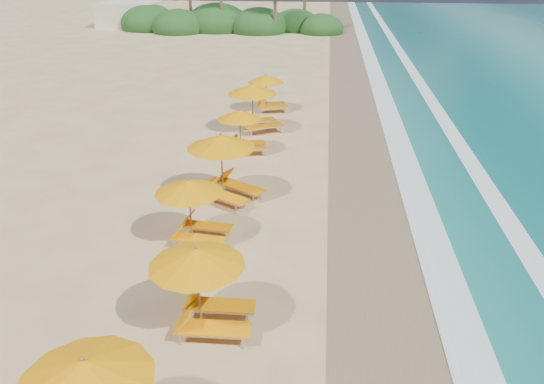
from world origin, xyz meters
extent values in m
plane|color=#D8B87E|center=(0.00, 0.00, 0.00)|extent=(160.00, 160.00, 0.00)
cube|color=#836D4E|center=(4.00, 0.00, 0.01)|extent=(4.00, 160.00, 0.01)
cube|color=white|center=(5.50, 0.00, 0.03)|extent=(1.20, 160.00, 0.01)
cube|color=white|center=(8.50, 0.00, 0.02)|extent=(0.80, 160.00, 0.01)
cone|color=orange|center=(-2.36, -10.00, 2.23)|extent=(3.38, 3.38, 0.49)
sphere|color=olive|center=(-2.36, -10.00, 2.50)|extent=(0.09, 0.09, 0.09)
cylinder|color=olive|center=(-1.26, -5.97, 1.18)|extent=(0.06, 0.06, 2.36)
cone|color=orange|center=(-1.26, -5.97, 2.16)|extent=(2.47, 2.47, 0.47)
sphere|color=olive|center=(-1.26, -5.97, 2.43)|extent=(0.08, 0.08, 0.08)
cylinder|color=olive|center=(-2.56, -1.55, 1.09)|extent=(0.05, 0.05, 2.19)
cone|color=orange|center=(-2.56, -1.55, 2.00)|extent=(2.46, 2.46, 0.44)
sphere|color=olive|center=(-2.56, -1.55, 2.24)|extent=(0.08, 0.08, 0.08)
cylinder|color=olive|center=(-2.12, 1.85, 1.29)|extent=(0.06, 0.06, 2.57)
cone|color=orange|center=(-2.12, 1.85, 2.35)|extent=(3.62, 3.62, 0.52)
sphere|color=olive|center=(-2.12, 1.85, 2.64)|extent=(0.09, 0.09, 0.09)
cylinder|color=olive|center=(-2.20, 6.84, 1.04)|extent=(0.05, 0.05, 2.07)
cone|color=orange|center=(-2.20, 6.84, 1.90)|extent=(2.61, 2.61, 0.42)
sphere|color=olive|center=(-2.20, 6.84, 2.13)|extent=(0.07, 0.07, 0.07)
cylinder|color=olive|center=(-2.03, 10.03, 1.26)|extent=(0.06, 0.06, 2.53)
cone|color=orange|center=(-2.03, 10.03, 2.31)|extent=(3.53, 3.53, 0.51)
sphere|color=olive|center=(-2.03, 10.03, 2.59)|extent=(0.09, 0.09, 0.09)
cylinder|color=olive|center=(-1.76, 13.94, 1.07)|extent=(0.05, 0.05, 2.15)
cone|color=orange|center=(-1.76, 13.94, 1.96)|extent=(2.69, 2.69, 0.43)
sphere|color=olive|center=(-1.76, 13.94, 2.20)|extent=(0.08, 0.08, 0.08)
ellipsoid|color=#163D14|center=(-6.00, 45.00, 0.62)|extent=(6.40, 6.40, 4.16)
ellipsoid|color=#163D14|center=(-11.00, 46.00, 0.70)|extent=(7.20, 7.20, 4.68)
ellipsoid|color=#163D14|center=(-15.00, 44.00, 0.58)|extent=(6.00, 6.00, 3.90)
ellipsoid|color=#163D14|center=(-2.00, 47.00, 0.55)|extent=(5.60, 5.60, 3.64)
ellipsoid|color=#163D14|center=(-19.00, 46.00, 0.64)|extent=(6.60, 6.60, 4.29)
ellipsoid|color=#163D14|center=(1.00, 45.00, 0.49)|extent=(5.00, 5.00, 3.25)
cylinder|color=brown|center=(-4.00, 43.00, 2.50)|extent=(0.36, 0.36, 5.00)
cylinder|color=brown|center=(-10.00, 44.00, 2.80)|extent=(0.36, 0.36, 5.60)
cylinder|color=brown|center=(-14.00, 46.00, 3.10)|extent=(0.36, 0.36, 6.20)
cube|color=beige|center=(-22.00, 48.00, 1.40)|extent=(7.00, 5.00, 2.80)
camera|label=1|loc=(1.70, -16.86, 9.12)|focal=35.21mm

